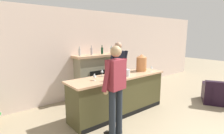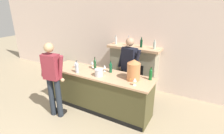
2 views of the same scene
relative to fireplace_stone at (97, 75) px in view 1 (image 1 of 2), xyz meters
The scene contains 16 objects.
wall_back_panel 0.73m from the fireplace_stone, 104.21° to the left, with size 12.00×0.07×2.75m.
bar_counter 1.49m from the fireplace_stone, 101.66° to the right, with size 2.67×0.73×0.99m.
fireplace_stone is the anchor object (origin of this frame).
armchair_black 3.69m from the fireplace_stone, 49.09° to the right, with size 1.04×1.04×0.70m.
person_customer 2.46m from the fireplace_stone, 115.33° to the right, with size 0.65×0.35×1.79m.
person_bartender 0.90m from the fireplace_stone, 75.97° to the right, with size 0.65×0.36×1.78m.
copper_dispenser 1.60m from the fireplace_stone, 67.94° to the right, with size 0.29×0.33×0.47m.
ice_bucket_steel 1.65m from the fireplace_stone, 97.24° to the right, with size 0.20×0.20×0.17m.
wine_bottle_cabernet_heavy 1.90m from the fireplace_stone, 114.66° to the right, with size 0.08×0.08×0.30m.
wine_bottle_burgundy_dark 1.35m from the fireplace_stone, 93.35° to the right, with size 0.07×0.07×0.30m.
wine_bottle_port_short 1.58m from the fireplace_stone, 53.74° to the right, with size 0.07×0.07×0.30m.
wine_bottle_rose_blush 1.47m from the fireplace_stone, 111.28° to the right, with size 0.06×0.06×0.33m.
wine_glass_front_left 1.36m from the fireplace_stone, 100.75° to the right, with size 0.08×0.08×0.17m.
wine_glass_front_right 1.84m from the fireplace_stone, 66.93° to the right, with size 0.08×0.08×0.17m.
wine_glass_back_row 1.45m from the fireplace_stone, 118.17° to the right, with size 0.08×0.08×0.17m.
wine_glass_near_bucket 1.82m from the fireplace_stone, 125.29° to the right, with size 0.08×0.08×0.16m.
Camera 1 is at (-3.02, -0.55, 1.98)m, focal length 28.00 mm.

